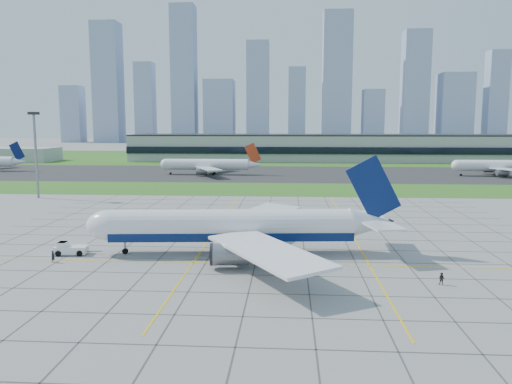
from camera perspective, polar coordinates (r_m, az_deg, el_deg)
ground at (r=81.98m, az=0.02°, el=-7.83°), size 1400.00×1400.00×0.00m
grass_median at (r=170.30m, az=2.00°, el=0.34°), size 700.00×35.00×0.04m
asphalt_taxiway at (r=224.93m, az=2.44°, el=2.15°), size 700.00×75.00×0.04m
grass_far at (r=334.56m, az=2.89°, el=3.99°), size 700.00×145.00×0.04m
apron_markings at (r=92.66m, az=0.74°, el=-5.98°), size 120.00×130.00×0.03m
terminal at (r=310.94m, az=10.24°, el=5.04°), size 260.00×43.00×15.80m
service_block at (r=333.18m, az=-26.02°, el=3.88°), size 50.00×25.00×8.00m
light_mast at (r=162.36m, az=-23.91°, el=5.04°), size 2.50×2.50×25.60m
city_skyline at (r=600.10m, az=2.49°, el=11.30°), size 523.00×32.40×160.00m
airliner at (r=85.38m, az=-2.52°, el=-4.00°), size 53.78×54.30×16.93m
pushback_tug at (r=91.08m, az=-20.53°, el=-6.11°), size 7.93×3.15×2.18m
crew_near at (r=86.95m, az=-22.18°, el=-6.85°), size 0.68×0.82×1.91m
crew_far at (r=74.24m, az=20.46°, el=-9.29°), size 1.08×1.01×1.77m
distant_jet_1 at (r=219.84m, az=-5.50°, el=3.16°), size 42.19×42.66×14.08m
distant_jet_2 at (r=236.32m, az=26.00°, el=2.73°), size 39.27×42.66×14.08m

